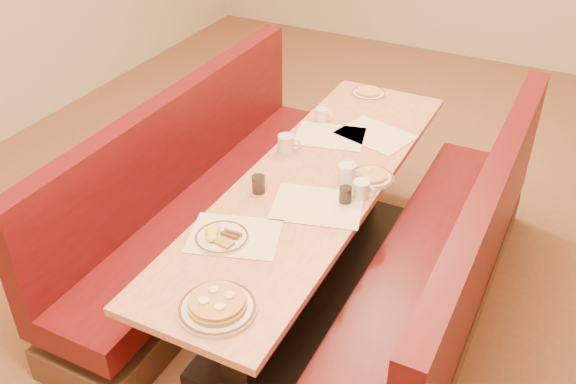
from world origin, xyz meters
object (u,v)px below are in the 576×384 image
at_px(booth_right, 440,278).
at_px(eggs_plate, 221,237).
at_px(pancake_plate, 217,306).
at_px(coffee_mug_d, 322,115).
at_px(diner_table, 312,236).
at_px(coffee_mug_b, 287,143).
at_px(coffee_mug_a, 362,189).
at_px(coffee_mug_c, 347,173).
at_px(soda_tumbler_near, 258,184).
at_px(booth_left, 202,204).
at_px(soda_tumbler_mid, 345,195).

xyz_separation_m(booth_right, eggs_plate, (-0.90, -0.65, 0.40)).
bearing_deg(pancake_plate, coffee_mug_d, 100.14).
bearing_deg(diner_table, eggs_plate, -104.14).
bearing_deg(coffee_mug_b, coffee_mug_a, -40.31).
height_order(booth_right, coffee_mug_a, booth_right).
height_order(pancake_plate, coffee_mug_c, coffee_mug_c).
xyz_separation_m(booth_right, coffee_mug_a, (-0.45, -0.04, 0.44)).
bearing_deg(coffee_mug_c, booth_right, -12.90).
bearing_deg(coffee_mug_d, coffee_mug_c, -59.68).
relative_size(coffee_mug_a, coffee_mug_b, 0.94).
xyz_separation_m(coffee_mug_c, coffee_mug_d, (-0.40, 0.57, -0.01)).
bearing_deg(coffee_mug_b, pancake_plate, -91.81).
xyz_separation_m(eggs_plate, coffee_mug_c, (0.33, 0.72, 0.04)).
bearing_deg(booth_right, soda_tumbler_near, -166.07).
xyz_separation_m(booth_right, soda_tumbler_near, (-0.93, -0.23, 0.44)).
bearing_deg(booth_right, coffee_mug_b, 168.59).
relative_size(booth_left, soda_tumbler_near, 26.68).
height_order(pancake_plate, coffee_mug_b, coffee_mug_b).
xyz_separation_m(booth_left, soda_tumbler_near, (0.53, -0.23, 0.44)).
bearing_deg(booth_left, booth_right, 0.00).
bearing_deg(coffee_mug_a, soda_tumbler_near, -161.23).
height_order(diner_table, soda_tumbler_near, soda_tumbler_near).
bearing_deg(booth_right, booth_left, 180.00).
bearing_deg(diner_table, soda_tumbler_near, -131.00).
distance_m(eggs_plate, soda_tumbler_near, 0.42).
relative_size(diner_table, booth_right, 1.00).
relative_size(pancake_plate, coffee_mug_a, 2.62).
relative_size(diner_table, eggs_plate, 9.97).
bearing_deg(coffee_mug_c, coffee_mug_b, 155.61).
xyz_separation_m(coffee_mug_d, soda_tumbler_mid, (0.46, -0.75, 0.00)).
height_order(booth_left, booth_right, same).
relative_size(booth_left, coffee_mug_d, 23.32).
distance_m(pancake_plate, coffee_mug_b, 1.29).
xyz_separation_m(eggs_plate, coffee_mug_b, (-0.10, 0.85, 0.04)).
bearing_deg(booth_right, eggs_plate, -143.95).
bearing_deg(coffee_mug_b, eggs_plate, -100.02).
bearing_deg(eggs_plate, coffee_mug_b, 96.39).
distance_m(booth_left, coffee_mug_d, 0.91).
relative_size(booth_right, coffee_mug_b, 19.22).
height_order(diner_table, booth_left, booth_left).
distance_m(coffee_mug_d, soda_tumbler_mid, 0.88).
bearing_deg(coffee_mug_c, booth_left, 177.58).
bearing_deg(coffee_mug_c, coffee_mug_d, 118.60).
height_order(coffee_mug_c, soda_tumbler_mid, coffee_mug_c).
relative_size(pancake_plate, soda_tumbler_near, 3.40).
relative_size(coffee_mug_d, soda_tumbler_mid, 1.22).
xyz_separation_m(coffee_mug_c, soda_tumbler_mid, (0.07, -0.18, -0.01)).
relative_size(booth_left, eggs_plate, 9.97).
xyz_separation_m(eggs_plate, coffee_mug_d, (-0.07, 1.28, 0.03)).
relative_size(eggs_plate, coffee_mug_d, 2.34).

